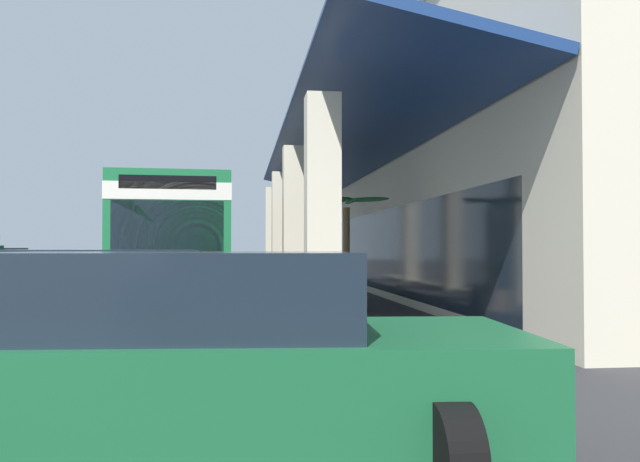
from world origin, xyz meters
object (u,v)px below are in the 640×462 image
(parked_sedan_green, at_px, (195,358))
(transit_bus, at_px, (176,235))
(potted_palm, at_px, (346,275))
(parked_sedan_charcoal, at_px, (114,304))

(parked_sedan_green, bearing_deg, transit_bus, -174.24)
(transit_bus, height_order, potted_palm, transit_bus)
(parked_sedan_green, distance_m, parked_sedan_charcoal, 4.74)
(parked_sedan_charcoal, bearing_deg, potted_palm, 147.42)
(parked_sedan_green, xyz_separation_m, potted_palm, (-11.04, 2.80, 0.10))
(potted_palm, bearing_deg, parked_sedan_green, -14.22)
(parked_sedan_green, bearing_deg, parked_sedan_charcoal, -163.48)
(potted_palm, bearing_deg, parked_sedan_charcoal, -32.58)
(transit_bus, distance_m, parked_sedan_charcoal, 10.30)
(parked_sedan_green, height_order, potted_palm, potted_palm)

